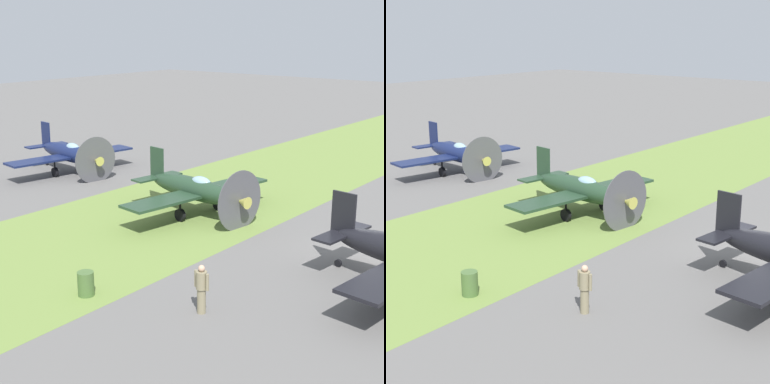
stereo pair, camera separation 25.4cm
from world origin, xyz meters
The scene contains 6 objects.
ground_plane centered at (0.00, 0.00, 0.00)m, with size 160.00×160.00×0.00m, color #605E5B.
grass_verge centered at (0.00, -10.67, 0.00)m, with size 120.00×11.00×0.01m, color olive.
airplane_wingman centered at (-0.57, -9.41, 1.34)m, with size 9.06×7.20×3.21m.
airplane_trail centered at (-2.55, -21.55, 1.33)m, with size 8.95×7.12×3.17m.
ground_crew_chief centered at (8.08, -2.23, 0.91)m, with size 0.38×0.63×1.73m.
fuel_drum centered at (9.60, -6.33, 0.45)m, with size 0.60×0.60×0.90m, color #476633.
Camera 2 is at (22.95, 9.72, 9.45)m, focal length 57.59 mm.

